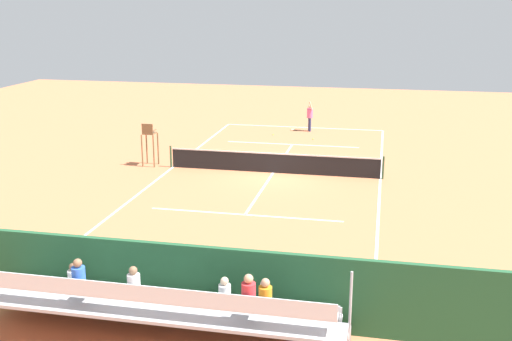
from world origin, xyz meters
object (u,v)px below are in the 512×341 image
Objects in this scene: bleacher_stand at (161,308)px; courtside_bench at (312,296)px; tennis_net at (273,163)px; equipment_bag at (230,303)px; tennis_racket at (293,129)px; tennis_player at (310,115)px; tennis_ball_near at (313,139)px; tennis_ball_far at (273,135)px; umpire_chair at (149,140)px.

courtside_bench is (-3.35, -2.07, -0.38)m from bleacher_stand.
tennis_net reaches higher than courtside_bench.
equipment_bag is 1.72× the size of tennis_racket.
courtside_bench is 2.00× the size of equipment_bag.
tennis_player is (2.93, -23.20, 0.46)m from courtside_bench.
courtside_bench reaches higher than tennis_ball_near.
tennis_net is at bearing 82.46° from tennis_ball_near.
bleacher_stand is 137.27× the size of tennis_ball_near.
tennis_ball_far is (1.59, -23.63, -0.90)m from bleacher_stand.
courtside_bench is 23.39m from tennis_player.
equipment_bag is at bearing 119.01° from umpire_chair.
tennis_player is 2.78m from tennis_ball_far.
tennis_ball_near is (-7.20, -7.53, -1.28)m from umpire_chair.
tennis_racket is at bearing -58.79° from tennis_ball_near.
tennis_player is at bearing -77.97° from tennis_ball_near.
tennis_player reaches higher than equipment_bag.
tennis_ball_near is (2.43, -20.85, -0.53)m from courtside_bench.
umpire_chair is 10.50m from tennis_ball_near.
tennis_net is 156.06× the size of tennis_ball_near.
tennis_net reaches higher than tennis_ball_far.
tennis_player is 2.60m from tennis_ball_near.
umpire_chair is at bearing -60.99° from equipment_bag.
umpire_chair is at bearing 46.26° from tennis_ball_near.
tennis_player is (-6.70, -9.88, -0.30)m from umpire_chair.
equipment_bag is (2.17, 0.13, -0.38)m from courtside_bench.
courtside_bench is at bearing 102.92° from tennis_ball_far.
umpire_chair is 11.66m from tennis_racket.
tennis_player is at bearing -82.80° from courtside_bench.
bleacher_stand is at bearing 112.20° from umpire_chair.
tennis_racket is 7.95× the size of tennis_ball_far.
umpire_chair is at bearing 55.85° from tennis_player.
courtside_bench is at bearing 104.50° from tennis_net.
courtside_bench is 2.21m from equipment_bag.
courtside_bench is at bearing 96.65° from tennis_ball_near.
tennis_net is 15.35m from bleacher_stand.
tennis_racket is (4.00, -23.45, -0.54)m from courtside_bench.
umpire_chair reaches higher than equipment_bag.
courtside_bench is 27.27× the size of tennis_ball_near.
tennis_net is at bearing 100.35° from tennis_ball_far.
tennis_player is at bearing -140.83° from tennis_ball_far.
umpire_chair is 16.45m from courtside_bench.
equipment_bag is at bearing 95.36° from tennis_net.
tennis_racket is (-5.63, -10.13, -1.30)m from umpire_chair.
bleacher_stand is (-0.08, 15.35, 0.43)m from tennis_net.
equipment_bag is at bearing -121.20° from bleacher_stand.
umpire_chair is 1.19× the size of courtside_bench.
tennis_net is 13.71m from courtside_bench.
equipment_bag is at bearing 91.86° from tennis_player.
tennis_player is at bearing -90.96° from bleacher_stand.
bleacher_stand is 25.27m from tennis_player.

